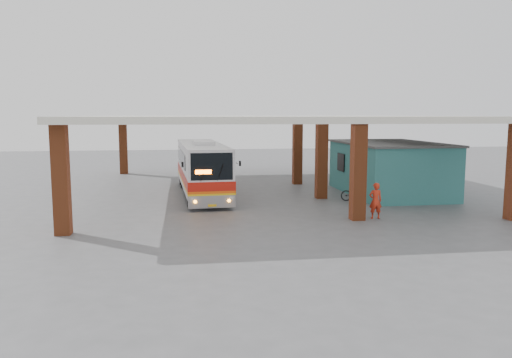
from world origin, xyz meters
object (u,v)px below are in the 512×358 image
object	(u,v)px
coach_bus	(202,168)
red_chair	(325,178)
motorcycle	(357,193)
pedestrian	(375,201)

from	to	relation	value
coach_bus	red_chair	xyz separation A→B (m)	(8.62, 3.51, -1.22)
red_chair	coach_bus	bearing A→B (deg)	-136.15
motorcycle	pedestrian	world-z (taller)	pedestrian
motorcycle	red_chair	distance (m)	7.05
coach_bus	red_chair	distance (m)	9.39
motorcycle	pedestrian	size ratio (longest dim) A/B	1.07
pedestrian	coach_bus	bearing A→B (deg)	-45.22
motorcycle	red_chair	size ratio (longest dim) A/B	2.06
coach_bus	red_chair	bearing A→B (deg)	19.23
motorcycle	pedestrian	xyz separation A→B (m)	(-0.79, -4.64, 0.36)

